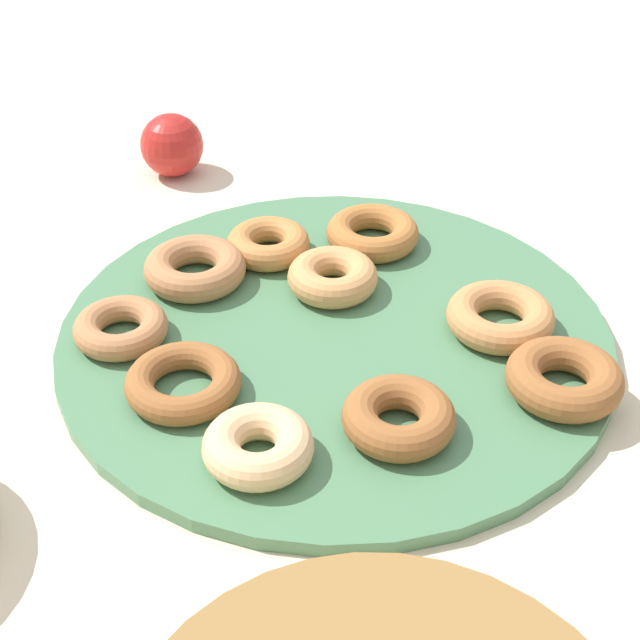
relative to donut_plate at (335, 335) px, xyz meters
The scene contains 13 objects.
ground_plane 0.01m from the donut_plate, ahead, with size 2.40×2.40×0.00m, color beige.
donut_plate is the anchor object (origin of this frame).
donut_0 0.14m from the donut_plate, 154.92° to the right, with size 0.09×0.09×0.03m, color #C6844C.
donut_1 0.06m from the donut_plate, 63.79° to the right, with size 0.08×0.08×0.03m, color tan.
donut_2 0.17m from the donut_plate, 94.99° to the left, with size 0.08×0.08×0.03m, color #EABC84.
donut_3 0.15m from the donut_plate, 60.10° to the left, with size 0.09×0.09×0.02m, color #995B2D.
donut_4 0.15m from the donut_plate, ahead, with size 0.09×0.09×0.03m, color #B27547.
donut_5 0.13m from the donut_plate, 37.67° to the right, with size 0.08×0.08×0.03m, color #BC7A3D.
donut_6 0.13m from the donut_plate, 134.66° to the left, with size 0.08×0.08×0.03m, color #995B2D.
donut_7 0.18m from the donut_plate, 29.03° to the left, with size 0.08×0.08×0.02m, color #B27547.
donut_8 0.19m from the donut_plate, behind, with size 0.09×0.09×0.03m, color #995B2D.
donut_9 0.14m from the donut_plate, 80.44° to the right, with size 0.09×0.09×0.03m, color #AD6B33.
apple 0.36m from the donut_plate, 35.51° to the right, with size 0.07×0.07×0.07m, color red.
Camera 1 is at (-0.26, 0.59, 0.49)m, focal length 53.06 mm.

